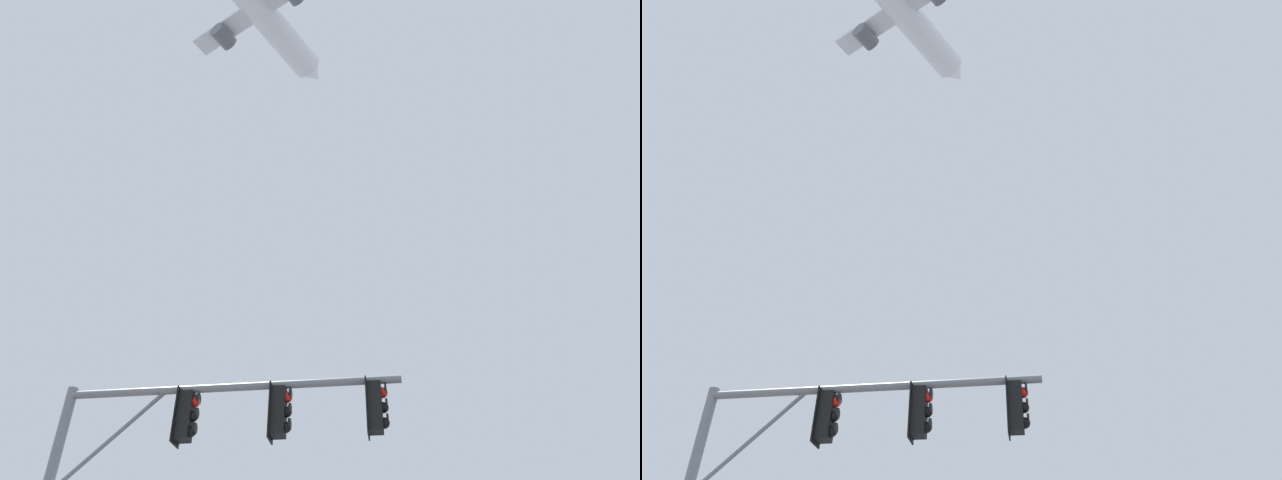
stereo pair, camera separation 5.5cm
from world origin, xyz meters
TOP-DOWN VIEW (x-y plane):
  - signal_pole_near at (-2.44, 6.61)m, footprint 6.51×0.48m
  - airplane at (-8.78, 28.19)m, footprint 14.69×19.02m

SIDE VIEW (x-z plane):
  - signal_pole_near at x=-2.44m, z-range 1.60..7.34m
  - airplane at x=-8.78m, z-range 51.58..57.09m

